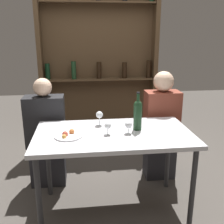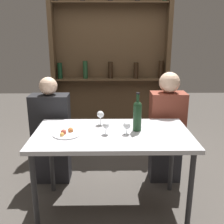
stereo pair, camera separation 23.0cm
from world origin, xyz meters
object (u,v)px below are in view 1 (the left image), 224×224
Objects in this scene: wine_glass_1 at (108,126)px; seated_person_right at (161,129)px; wine_glass_2 at (99,115)px; wine_bottle at (138,114)px; wine_glass_0 at (128,125)px; food_plate_0 at (68,135)px; seated_person_left at (46,137)px.

wine_glass_1 is 0.91m from seated_person_right.
seated_person_right is at bearing 25.67° from wine_glass_2.
wine_bottle is 3.13× the size of wine_glass_0.
wine_glass_0 is at bearing 1.25° from food_plate_0.
seated_person_right is at bearing 41.81° from wine_glass_1.
seated_person_left is (-0.54, 0.34, -0.32)m from wine_glass_2.
seated_person_left reaches higher than wine_glass_0.
seated_person_right reaches higher than seated_person_left.
wine_bottle is 0.28× the size of seated_person_right.
wine_glass_2 is (-0.23, 0.24, 0.02)m from wine_glass_0.
wine_glass_1 is 0.09× the size of seated_person_right.
wine_bottle is at bearing -26.03° from wine_glass_2.
seated_person_left is at bearing 142.98° from wine_glass_0.
wine_bottle is 0.29m from wine_glass_1.
seated_person_left is (-0.86, 0.49, -0.37)m from wine_bottle.
wine_glass_1 is at bearing -138.19° from seated_person_right.
wine_bottle is 0.71m from seated_person_right.
wine_bottle is at bearing 17.54° from wine_glass_1.
wine_glass_0 reaches higher than wine_glass_1.
seated_person_left is (-0.59, 0.58, -0.30)m from wine_glass_1.
wine_bottle is 1.44× the size of food_plate_0.
wine_bottle is 0.29× the size of seated_person_left.
seated_person_left is 1.24m from seated_person_right.
wine_glass_2 is 0.71m from seated_person_left.
wine_bottle reaches higher than wine_glass_1.
seated_person_right reaches higher than wine_bottle.
seated_person_left is at bearing 150.17° from wine_bottle.
food_plate_0 is at bearing -178.75° from wine_glass_0.
food_plate_0 is (-0.28, -0.25, -0.08)m from wine_glass_2.
wine_glass_0 is 0.82× the size of wine_glass_2.
wine_bottle is at bearing 41.30° from wine_glass_0.
food_plate_0 is 0.19× the size of seated_person_right.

